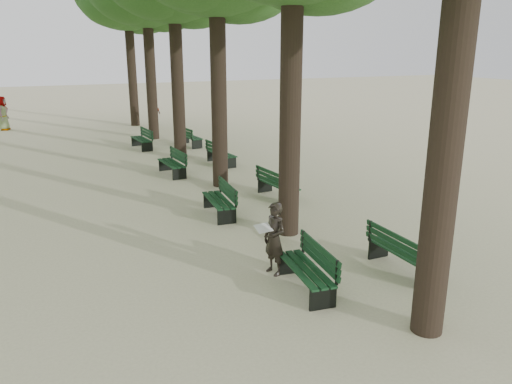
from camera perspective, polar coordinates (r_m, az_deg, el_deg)
name	(u,v)px	position (r m, az deg, el deg)	size (l,w,h in m)	color
ground	(291,296)	(9.78, 4.04, -11.72)	(120.00, 120.00, 0.00)	beige
bench_left_0	(306,277)	(9.89, 5.72, -9.67)	(0.77, 1.85, 0.92)	black
bench_left_1	(219,206)	(14.08, -4.25, -1.62)	(0.72, 1.84, 0.92)	black
bench_left_2	(172,168)	(18.77, -9.57, 2.75)	(0.70, 1.84, 0.92)	black
bench_left_3	(142,143)	(24.00, -12.93, 5.49)	(0.75, 1.85, 0.92)	black
bench_right_0	(402,259)	(11.04, 16.32, -7.41)	(0.57, 1.80, 0.92)	black
bench_right_1	(278,190)	(15.67, 2.50, 0.28)	(0.74, 1.85, 0.92)	black
bench_right_2	(221,158)	(20.24, -3.98, 3.92)	(0.76, 1.85, 0.92)	black
bench_right_3	(190,140)	(24.23, -7.50, 5.86)	(0.77, 1.85, 0.92)	black
man_with_map	(274,239)	(10.33, 2.11, -5.36)	(0.66, 0.68, 1.55)	black
pedestrian_c	(155,114)	(29.81, -11.52, 8.70)	(0.98, 0.33, 1.67)	#262628
pedestrian_d	(3,113)	(32.11, -26.97, 8.02)	(0.93, 0.38, 1.91)	#262628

